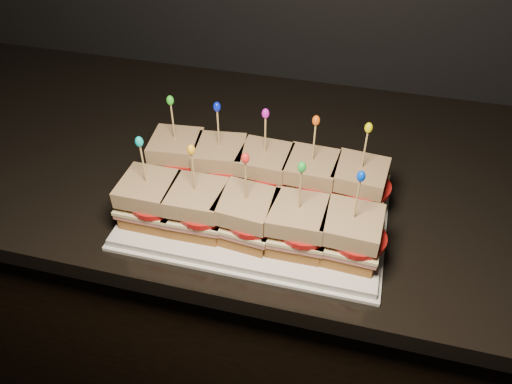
# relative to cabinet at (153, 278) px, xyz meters

# --- Properties ---
(cabinet) EXTENTS (2.29, 0.63, 0.84)m
(cabinet) POSITION_rel_cabinet_xyz_m (0.00, 0.00, 0.00)
(cabinet) COLOR black
(cabinet) RESTS_ON ground
(granite_slab) EXTENTS (2.33, 0.67, 0.03)m
(granite_slab) POSITION_rel_cabinet_xyz_m (0.00, -0.00, 0.44)
(granite_slab) COLOR black
(granite_slab) RESTS_ON cabinet
(platter) EXTENTS (0.42, 0.26, 0.02)m
(platter) POSITION_rel_cabinet_xyz_m (0.32, -0.16, 0.46)
(platter) COLOR silver
(platter) RESTS_ON granite_slab
(platter_rim) EXTENTS (0.43, 0.27, 0.01)m
(platter_rim) POSITION_rel_cabinet_xyz_m (0.32, -0.16, 0.46)
(platter_rim) COLOR silver
(platter_rim) RESTS_ON granite_slab
(sandwich_0_bread_bot) EXTENTS (0.09, 0.09, 0.02)m
(sandwich_0_bread_bot) POSITION_rel_cabinet_xyz_m (0.16, -0.10, 0.48)
(sandwich_0_bread_bot) COLOR brown
(sandwich_0_bread_bot) RESTS_ON platter
(sandwich_0_ham) EXTENTS (0.10, 0.10, 0.01)m
(sandwich_0_ham) POSITION_rel_cabinet_xyz_m (0.16, -0.10, 0.50)
(sandwich_0_ham) COLOR #B15E58
(sandwich_0_ham) RESTS_ON sandwich_0_bread_bot
(sandwich_0_cheese) EXTENTS (0.10, 0.10, 0.01)m
(sandwich_0_cheese) POSITION_rel_cabinet_xyz_m (0.16, -0.10, 0.50)
(sandwich_0_cheese) COLOR beige
(sandwich_0_cheese) RESTS_ON sandwich_0_ham
(sandwich_0_tomato) EXTENTS (0.08, 0.08, 0.01)m
(sandwich_0_tomato) POSITION_rel_cabinet_xyz_m (0.18, -0.11, 0.51)
(sandwich_0_tomato) COLOR #AE1412
(sandwich_0_tomato) RESTS_ON sandwich_0_cheese
(sandwich_0_bread_top) EXTENTS (0.09, 0.09, 0.03)m
(sandwich_0_bread_top) POSITION_rel_cabinet_xyz_m (0.16, -0.10, 0.53)
(sandwich_0_bread_top) COLOR brown
(sandwich_0_bread_top) RESTS_ON sandwich_0_tomato
(sandwich_0_pick) EXTENTS (0.00, 0.00, 0.09)m
(sandwich_0_pick) POSITION_rel_cabinet_xyz_m (0.16, -0.10, 0.58)
(sandwich_0_pick) COLOR tan
(sandwich_0_pick) RESTS_ON sandwich_0_bread_top
(sandwich_0_frill) EXTENTS (0.01, 0.01, 0.02)m
(sandwich_0_frill) POSITION_rel_cabinet_xyz_m (0.16, -0.10, 0.62)
(sandwich_0_frill) COLOR green
(sandwich_0_frill) RESTS_ON sandwich_0_pick
(sandwich_1_bread_bot) EXTENTS (0.09, 0.09, 0.02)m
(sandwich_1_bread_bot) POSITION_rel_cabinet_xyz_m (0.24, -0.10, 0.48)
(sandwich_1_bread_bot) COLOR brown
(sandwich_1_bread_bot) RESTS_ON platter
(sandwich_1_ham) EXTENTS (0.10, 0.10, 0.01)m
(sandwich_1_ham) POSITION_rel_cabinet_xyz_m (0.24, -0.10, 0.50)
(sandwich_1_ham) COLOR #B15E58
(sandwich_1_ham) RESTS_ON sandwich_1_bread_bot
(sandwich_1_cheese) EXTENTS (0.10, 0.10, 0.01)m
(sandwich_1_cheese) POSITION_rel_cabinet_xyz_m (0.24, -0.10, 0.50)
(sandwich_1_cheese) COLOR beige
(sandwich_1_cheese) RESTS_ON sandwich_1_ham
(sandwich_1_tomato) EXTENTS (0.08, 0.08, 0.01)m
(sandwich_1_tomato) POSITION_rel_cabinet_xyz_m (0.25, -0.11, 0.51)
(sandwich_1_tomato) COLOR #AE1412
(sandwich_1_tomato) RESTS_ON sandwich_1_cheese
(sandwich_1_bread_top) EXTENTS (0.09, 0.09, 0.03)m
(sandwich_1_bread_top) POSITION_rel_cabinet_xyz_m (0.24, -0.10, 0.53)
(sandwich_1_bread_top) COLOR brown
(sandwich_1_bread_top) RESTS_ON sandwich_1_tomato
(sandwich_1_pick) EXTENTS (0.00, 0.00, 0.09)m
(sandwich_1_pick) POSITION_rel_cabinet_xyz_m (0.24, -0.10, 0.58)
(sandwich_1_pick) COLOR tan
(sandwich_1_pick) RESTS_ON sandwich_1_bread_top
(sandwich_1_frill) EXTENTS (0.01, 0.01, 0.02)m
(sandwich_1_frill) POSITION_rel_cabinet_xyz_m (0.24, -0.10, 0.62)
(sandwich_1_frill) COLOR #0718D4
(sandwich_1_frill) RESTS_ON sandwich_1_pick
(sandwich_2_bread_bot) EXTENTS (0.09, 0.09, 0.02)m
(sandwich_2_bread_bot) POSITION_rel_cabinet_xyz_m (0.32, -0.10, 0.48)
(sandwich_2_bread_bot) COLOR brown
(sandwich_2_bread_bot) RESTS_ON platter
(sandwich_2_ham) EXTENTS (0.09, 0.09, 0.01)m
(sandwich_2_ham) POSITION_rel_cabinet_xyz_m (0.32, -0.10, 0.50)
(sandwich_2_ham) COLOR #B15E58
(sandwich_2_ham) RESTS_ON sandwich_2_bread_bot
(sandwich_2_cheese) EXTENTS (0.10, 0.09, 0.01)m
(sandwich_2_cheese) POSITION_rel_cabinet_xyz_m (0.32, -0.10, 0.50)
(sandwich_2_cheese) COLOR beige
(sandwich_2_cheese) RESTS_ON sandwich_2_ham
(sandwich_2_tomato) EXTENTS (0.08, 0.08, 0.01)m
(sandwich_2_tomato) POSITION_rel_cabinet_xyz_m (0.33, -0.11, 0.51)
(sandwich_2_tomato) COLOR #AE1412
(sandwich_2_tomato) RESTS_ON sandwich_2_cheese
(sandwich_2_bread_top) EXTENTS (0.09, 0.09, 0.03)m
(sandwich_2_bread_top) POSITION_rel_cabinet_xyz_m (0.32, -0.10, 0.53)
(sandwich_2_bread_top) COLOR brown
(sandwich_2_bread_top) RESTS_ON sandwich_2_tomato
(sandwich_2_pick) EXTENTS (0.00, 0.00, 0.09)m
(sandwich_2_pick) POSITION_rel_cabinet_xyz_m (0.32, -0.10, 0.58)
(sandwich_2_pick) COLOR tan
(sandwich_2_pick) RESTS_ON sandwich_2_bread_top
(sandwich_2_frill) EXTENTS (0.01, 0.01, 0.02)m
(sandwich_2_frill) POSITION_rel_cabinet_xyz_m (0.32, -0.10, 0.62)
(sandwich_2_frill) COLOR #CC17C5
(sandwich_2_frill) RESTS_ON sandwich_2_pick
(sandwich_3_bread_bot) EXTENTS (0.08, 0.08, 0.02)m
(sandwich_3_bread_bot) POSITION_rel_cabinet_xyz_m (0.40, -0.10, 0.48)
(sandwich_3_bread_bot) COLOR brown
(sandwich_3_bread_bot) RESTS_ON platter
(sandwich_3_ham) EXTENTS (0.09, 0.09, 0.01)m
(sandwich_3_ham) POSITION_rel_cabinet_xyz_m (0.40, -0.10, 0.50)
(sandwich_3_ham) COLOR #B15E58
(sandwich_3_ham) RESTS_ON sandwich_3_bread_bot
(sandwich_3_cheese) EXTENTS (0.09, 0.09, 0.01)m
(sandwich_3_cheese) POSITION_rel_cabinet_xyz_m (0.40, -0.10, 0.50)
(sandwich_3_cheese) COLOR beige
(sandwich_3_cheese) RESTS_ON sandwich_3_ham
(sandwich_3_tomato) EXTENTS (0.08, 0.08, 0.01)m
(sandwich_3_tomato) POSITION_rel_cabinet_xyz_m (0.41, -0.11, 0.51)
(sandwich_3_tomato) COLOR #AE1412
(sandwich_3_tomato) RESTS_ON sandwich_3_cheese
(sandwich_3_bread_top) EXTENTS (0.09, 0.09, 0.03)m
(sandwich_3_bread_top) POSITION_rel_cabinet_xyz_m (0.40, -0.10, 0.53)
(sandwich_3_bread_top) COLOR brown
(sandwich_3_bread_top) RESTS_ON sandwich_3_tomato
(sandwich_3_pick) EXTENTS (0.00, 0.00, 0.09)m
(sandwich_3_pick) POSITION_rel_cabinet_xyz_m (0.40, -0.10, 0.58)
(sandwich_3_pick) COLOR tan
(sandwich_3_pick) RESTS_ON sandwich_3_bread_top
(sandwich_3_frill) EXTENTS (0.01, 0.01, 0.02)m
(sandwich_3_frill) POSITION_rel_cabinet_xyz_m (0.40, -0.10, 0.62)
(sandwich_3_frill) COLOR #F15A10
(sandwich_3_frill) RESTS_ON sandwich_3_pick
(sandwich_4_bread_bot) EXTENTS (0.09, 0.09, 0.02)m
(sandwich_4_bread_bot) POSITION_rel_cabinet_xyz_m (0.48, -0.10, 0.48)
(sandwich_4_bread_bot) COLOR brown
(sandwich_4_bread_bot) RESTS_ON platter
(sandwich_4_ham) EXTENTS (0.10, 0.09, 0.01)m
(sandwich_4_ham) POSITION_rel_cabinet_xyz_m (0.48, -0.10, 0.50)
(sandwich_4_ham) COLOR #B15E58
(sandwich_4_ham) RESTS_ON sandwich_4_bread_bot
(sandwich_4_cheese) EXTENTS (0.10, 0.10, 0.01)m
(sandwich_4_cheese) POSITION_rel_cabinet_xyz_m (0.48, -0.10, 0.50)
(sandwich_4_cheese) COLOR beige
(sandwich_4_cheese) RESTS_ON sandwich_4_ham
(sandwich_4_tomato) EXTENTS (0.08, 0.08, 0.01)m
(sandwich_4_tomato) POSITION_rel_cabinet_xyz_m (0.49, -0.11, 0.51)
(sandwich_4_tomato) COLOR #AE1412
(sandwich_4_tomato) RESTS_ON sandwich_4_cheese
(sandwich_4_bread_top) EXTENTS (0.09, 0.09, 0.03)m
(sandwich_4_bread_top) POSITION_rel_cabinet_xyz_m (0.48, -0.10, 0.53)
(sandwich_4_bread_top) COLOR brown
(sandwich_4_bread_top) RESTS_ON sandwich_4_tomato
(sandwich_4_pick) EXTENTS (0.00, 0.00, 0.09)m
(sandwich_4_pick) POSITION_rel_cabinet_xyz_m (0.48, -0.10, 0.58)
(sandwich_4_pick) COLOR tan
(sandwich_4_pick) RESTS_ON sandwich_4_bread_top
(sandwich_4_frill) EXTENTS (0.01, 0.01, 0.02)m
(sandwich_4_frill) POSITION_rel_cabinet_xyz_m (0.48, -0.10, 0.62)
(sandwich_4_frill) COLOR #EEE203
(sandwich_4_frill) RESTS_ON sandwich_4_pick
(sandwich_5_bread_bot) EXTENTS (0.08, 0.08, 0.02)m
(sandwich_5_bread_bot) POSITION_rel_cabinet_xyz_m (0.16, -0.22, 0.48)
(sandwich_5_bread_bot) COLOR brown
(sandwich_5_bread_bot) RESTS_ON platter
(sandwich_5_ham) EXTENTS (0.09, 0.09, 0.01)m
(sandwich_5_ham) POSITION_rel_cabinet_xyz_m (0.16, -0.22, 0.50)
(sandwich_5_ham) COLOR #B15E58
(sandwich_5_ham) RESTS_ON sandwich_5_bread_bot
(sandwich_5_cheese) EXTENTS (0.09, 0.09, 0.01)m
(sandwich_5_cheese) POSITION_rel_cabinet_xyz_m (0.16, -0.22, 0.50)
(sandwich_5_cheese) COLOR beige
(sandwich_5_cheese) RESTS_ON sandwich_5_ham
(sandwich_5_tomato) EXTENTS (0.08, 0.08, 0.01)m
(sandwich_5_tomato) POSITION_rel_cabinet_xyz_m (0.18, -0.23, 0.51)
(sandwich_5_tomato) COLOR #AE1412
(sandwich_5_tomato) RESTS_ON sandwich_5_cheese
(sandwich_5_bread_top) EXTENTS (0.08, 0.08, 0.03)m
(sandwich_5_bread_top) POSITION_rel_cabinet_xyz_m (0.16, -0.22, 0.53)
(sandwich_5_bread_top) COLOR brown
(sandwich_5_bread_top) RESTS_ON sandwich_5_tomato
(sandwich_5_pick) EXTENTS (0.00, 0.00, 0.09)m
(sandwich_5_pick) POSITION_rel_cabinet_xyz_m (0.16, -0.22, 0.58)
(sandwich_5_pick) COLOR tan
(sandwich_5_pick) RESTS_ON sandwich_5_bread_top
(sandwich_5_frill) EXTENTS (0.01, 0.01, 0.02)m
(sandwich_5_frill) POSITION_rel_cabinet_xyz_m (0.16, -0.22, 0.62)
(sandwich_5_frill) COLOR #04B6B5
(sandwich_5_frill) RESTS_ON sandwich_5_pick
(sandwich_6_bread_bot) EXTENTS (0.08, 0.08, 0.02)m
(sandwich_6_bread_bot) POSITION_rel_cabinet_xyz_m (0.24, -0.22, 0.48)
(sandwich_6_bread_bot) COLOR brown
(sandwich_6_bread_bot) RESTS_ON platter
(sandwich_6_ham) EXTENTS (0.09, 0.09, 0.01)m
(sandwich_6_ham) POSITION_rel_cabinet_xyz_m (0.24, -0.22, 0.50)
(sandwich_6_ham) COLOR #B15E58
(sandwich_6_ham) RESTS_ON sandwich_6_bread_bot
(sandwich_6_cheese) EXTENTS (0.09, 0.09, 0.01)m
(sandwich_6_cheese) POSITION_rel_cabinet_xyz_m (0.24, -0.22, 0.50)
(sandwich_6_cheese) COLOR beige
(sandwich_6_cheese) RESTS_ON sandwich_6_ham
(sandwich_6_tomato) EXTENTS (0.08, 0.08, 0.01)m
(sandwich_6_tomato) POSITION_rel_cabinet_xyz_m (0.25, -0.23, 0.51)
(sandwich_6_tomato) COLOR #AE1412
(sandwich_6_tomato) RESTS_ON sandwich_6_cheese
(sandwich_6_bread_top) EXTENTS (0.08, 0.08, 0.03)m
(sandwich_6_bread_top) POSITION_rel_cabinet_xyz_m (0.24, -0.22, 0.53)
(sandwich_6_bread_top) COLOR brown
(sandwich_6_bread_top) RESTS_ON sandwich_6_tomato
(sandwich_6_pick) EXTENTS (0.00, 0.00, 0.09)m
(sandwich_6_pick) POSITION_rel_cabinet_xyz_m (0.24, -0.22, 0.58)
(sandwich_6_pick) COLOR tan
(sandwich_6_pick) RESTS_ON sandwich_6_bread_top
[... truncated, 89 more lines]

